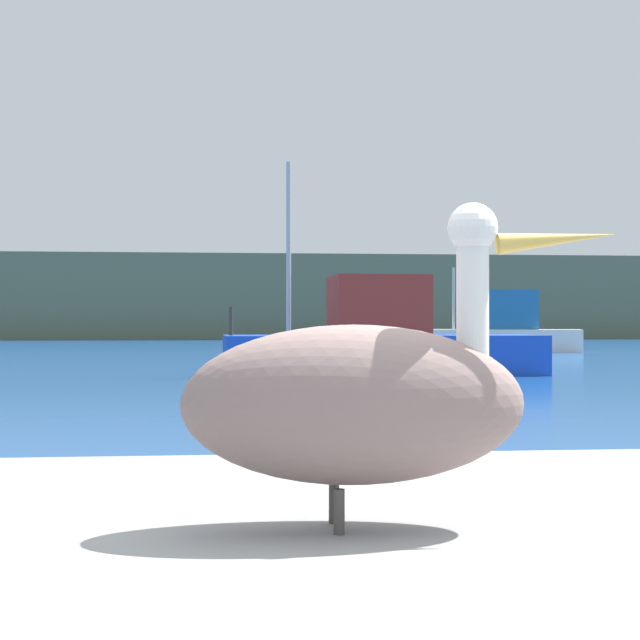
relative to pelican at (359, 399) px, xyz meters
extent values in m
cube|color=#5B664C|center=(0.52, 74.30, 1.94)|extent=(140.00, 10.49, 6.15)
ellipsoid|color=gray|center=(-0.01, 0.00, -0.01)|extent=(0.96, 0.45, 0.44)
cylinder|color=white|center=(0.32, -0.01, 0.24)|extent=(0.09, 0.09, 0.38)
sphere|color=white|center=(0.32, -0.01, 0.47)|extent=(0.14, 0.14, 0.14)
cone|color=gold|center=(0.56, -0.02, 0.44)|extent=(0.35, 0.07, 0.09)
cylinder|color=#4C4742|center=(-0.06, 0.08, -0.29)|extent=(0.03, 0.03, 0.12)
cylinder|color=#4C4742|center=(-0.06, -0.07, -0.29)|extent=(0.03, 0.03, 0.12)
cube|color=blue|center=(3.83, 22.29, -0.64)|extent=(7.96, 2.75, 0.99)
cube|color=maroon|center=(3.70, 22.29, 0.60)|extent=(2.36, 2.23, 1.49)
cylinder|color=#B2B2B2|center=(1.46, 22.23, 2.00)|extent=(0.12, 0.12, 4.29)
cylinder|color=#3F382D|center=(0.04, 22.19, 0.20)|extent=(0.10, 0.10, 0.70)
cube|color=white|center=(12.11, 40.38, -0.65)|extent=(7.19, 4.03, 0.97)
cube|color=#1E6099|center=(12.43, 40.29, 0.70)|extent=(2.90, 2.32, 1.73)
cylinder|color=#B2B2B2|center=(10.14, 40.96, 1.20)|extent=(0.12, 0.12, 2.72)
cylinder|color=#3F382D|center=(8.95, 41.30, 0.18)|extent=(0.10, 0.10, 0.70)
camera|label=1|loc=(-0.40, -2.75, 0.22)|focal=56.85mm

